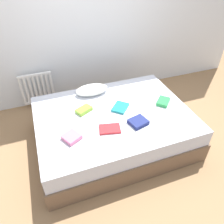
% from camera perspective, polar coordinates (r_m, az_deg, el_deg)
% --- Properties ---
extents(ground_plane, '(8.00, 8.00, 0.00)m').
position_cam_1_polar(ground_plane, '(3.12, 0.32, -7.46)').
color(ground_plane, '#93704C').
extents(back_wall, '(6.00, 0.10, 2.80)m').
position_cam_1_polar(back_wall, '(3.56, -7.91, 24.55)').
color(back_wall, silver).
rests_on(back_wall, ground).
extents(bed, '(2.00, 1.50, 0.50)m').
position_cam_1_polar(bed, '(2.95, 0.33, -4.12)').
color(bed, brown).
rests_on(bed, ground).
extents(radiator, '(0.51, 0.04, 0.53)m').
position_cam_1_polar(radiator, '(3.74, -19.10, 5.92)').
color(radiator, white).
rests_on(radiator, ground).
extents(pillow, '(0.46, 0.26, 0.12)m').
position_cam_1_polar(pillow, '(3.13, -5.41, 5.88)').
color(pillow, white).
rests_on(pillow, bed).
extents(textbook_navy, '(0.25, 0.23, 0.05)m').
position_cam_1_polar(textbook_navy, '(2.63, 6.95, -2.61)').
color(textbook_navy, navy).
rests_on(textbook_navy, bed).
extents(textbook_teal, '(0.28, 0.28, 0.03)m').
position_cam_1_polar(textbook_teal, '(2.85, 2.22, 1.22)').
color(textbook_teal, teal).
rests_on(textbook_teal, bed).
extents(textbook_lime, '(0.24, 0.20, 0.05)m').
position_cam_1_polar(textbook_lime, '(2.82, -7.44, 0.57)').
color(textbook_lime, '#8CC638').
rests_on(textbook_lime, bed).
extents(textbook_green, '(0.25, 0.25, 0.05)m').
position_cam_1_polar(textbook_green, '(3.02, 13.41, 2.70)').
color(textbook_green, green).
rests_on(textbook_green, bed).
extents(textbook_pink, '(0.23, 0.24, 0.05)m').
position_cam_1_polar(textbook_pink, '(2.46, -10.65, -6.53)').
color(textbook_pink, pink).
rests_on(textbook_pink, bed).
extents(textbook_red, '(0.28, 0.21, 0.03)m').
position_cam_1_polar(textbook_red, '(2.54, -0.59, -4.47)').
color(textbook_red, red).
rests_on(textbook_red, bed).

